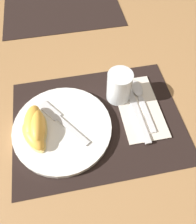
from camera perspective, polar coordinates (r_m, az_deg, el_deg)
The scene contains 12 objects.
ground_plane at distance 0.62m, azimuth -0.04°, elevation -2.35°, with size 3.00×3.00×0.00m, color #A37547.
placemat at distance 0.61m, azimuth -0.04°, elevation -2.25°, with size 0.47×0.35×0.00m.
placemat_far at distance 1.02m, azimuth -9.38°, elevation 25.73°, with size 0.47×0.35×0.00m.
plate at distance 0.60m, azimuth -9.28°, elevation -4.19°, with size 0.27×0.27×0.02m.
juice_glass at distance 0.63m, azimuth 5.50°, elevation 6.36°, with size 0.07×0.07×0.10m.
napkin at distance 0.64m, azimuth 10.68°, elevation 1.20°, with size 0.12×0.22×0.00m.
knife at distance 0.63m, azimuth 9.93°, elevation 0.51°, with size 0.02×0.23×0.01m.
spoon at distance 0.66m, azimuth 10.73°, elevation 4.49°, with size 0.04×0.18×0.01m.
fork at distance 0.60m, azimuth -9.88°, elevation -1.97°, with size 0.13×0.16×0.00m.
citrus_wedge_0 at distance 0.59m, azimuth -16.59°, elevation -2.65°, with size 0.06×0.11×0.04m.
citrus_wedge_1 at distance 0.58m, azimuth -15.36°, elevation -3.87°, with size 0.05×0.10×0.05m.
citrus_wedge_2 at distance 0.58m, azimuth -16.53°, elevation -6.14°, with size 0.08×0.10×0.03m.
Camera 1 is at (-0.06, -0.30, 0.53)m, focal length 35.00 mm.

